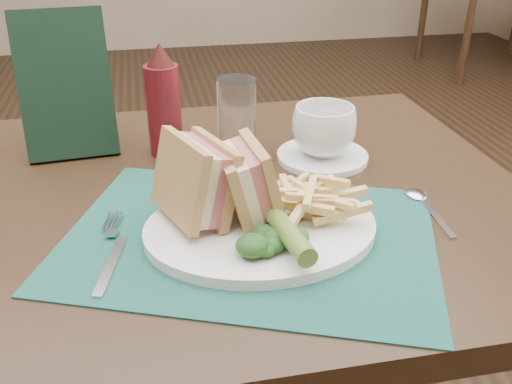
# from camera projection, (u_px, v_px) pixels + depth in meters

# --- Properties ---
(floor) EXTENTS (7.00, 7.00, 0.00)m
(floor) POSITION_uv_depth(u_px,v_px,m) (206.00, 342.00, 1.63)
(floor) COLOR black
(floor) RESTS_ON ground
(wall_back) EXTENTS (6.00, 0.00, 6.00)m
(wall_back) POSITION_uv_depth(u_px,v_px,m) (155.00, 48.00, 4.66)
(wall_back) COLOR tan
(wall_back) RESTS_ON ground
(table_main) EXTENTS (0.90, 0.75, 0.75)m
(table_main) POSITION_uv_depth(u_px,v_px,m) (230.00, 375.00, 1.02)
(table_main) COLOR black
(table_main) RESTS_ON ground
(table_bg_right) EXTENTS (0.90, 0.75, 0.75)m
(table_bg_right) POSITION_uv_depth(u_px,v_px,m) (496.00, 15.00, 3.97)
(table_bg_right) COLOR black
(table_bg_right) RESTS_ON ground
(placemat) EXTENTS (0.56, 0.48, 0.00)m
(placemat) POSITION_uv_depth(u_px,v_px,m) (249.00, 237.00, 0.73)
(placemat) COLOR #174A41
(placemat) RESTS_ON table_main
(plate) EXTENTS (0.30, 0.24, 0.01)m
(plate) POSITION_uv_depth(u_px,v_px,m) (261.00, 228.00, 0.73)
(plate) COLOR white
(plate) RESTS_ON placemat
(sandwich_half_a) EXTENTS (0.12, 0.13, 0.11)m
(sandwich_half_a) POSITION_uv_depth(u_px,v_px,m) (180.00, 183.00, 0.71)
(sandwich_half_a) COLOR tan
(sandwich_half_a) RESTS_ON plate
(sandwich_half_b) EXTENTS (0.09, 0.11, 0.10)m
(sandwich_half_b) POSITION_uv_depth(u_px,v_px,m) (231.00, 182.00, 0.72)
(sandwich_half_b) COLOR tan
(sandwich_half_b) RESTS_ON plate
(kale_garnish) EXTENTS (0.11, 0.08, 0.03)m
(kale_garnish) POSITION_uv_depth(u_px,v_px,m) (274.00, 238.00, 0.68)
(kale_garnish) COLOR #183D16
(kale_garnish) RESTS_ON plate
(pickle_spear) EXTENTS (0.04, 0.12, 0.03)m
(pickle_spear) POSITION_uv_depth(u_px,v_px,m) (288.00, 233.00, 0.67)
(pickle_spear) COLOR #576F2A
(pickle_spear) RESTS_ON plate
(fries_pile) EXTENTS (0.18, 0.20, 0.05)m
(fries_pile) POSITION_uv_depth(u_px,v_px,m) (314.00, 194.00, 0.75)
(fries_pile) COLOR #E1BC70
(fries_pile) RESTS_ON plate
(fork) EXTENTS (0.07, 0.17, 0.01)m
(fork) POSITION_uv_depth(u_px,v_px,m) (111.00, 249.00, 0.70)
(fork) COLOR silver
(fork) RESTS_ON placemat
(spoon) EXTENTS (0.04, 0.15, 0.01)m
(spoon) POSITION_uv_depth(u_px,v_px,m) (429.00, 208.00, 0.79)
(spoon) COLOR silver
(spoon) RESTS_ON table_main
(saucer) EXTENTS (0.16, 0.16, 0.01)m
(saucer) POSITION_uv_depth(u_px,v_px,m) (322.00, 156.00, 0.94)
(saucer) COLOR white
(saucer) RESTS_ON table_main
(coffee_cup) EXTENTS (0.14, 0.14, 0.08)m
(coffee_cup) POSITION_uv_depth(u_px,v_px,m) (324.00, 130.00, 0.92)
(coffee_cup) COLOR white
(coffee_cup) RESTS_ON saucer
(drinking_glass) EXTENTS (0.08, 0.08, 0.13)m
(drinking_glass) POSITION_uv_depth(u_px,v_px,m) (237.00, 118.00, 0.93)
(drinking_glass) COLOR white
(drinking_glass) RESTS_ON table_main
(ketchup_bottle) EXTENTS (0.06, 0.06, 0.19)m
(ketchup_bottle) POSITION_uv_depth(u_px,v_px,m) (163.00, 100.00, 0.93)
(ketchup_bottle) COLOR #570F16
(ketchup_bottle) RESTS_ON table_main
(check_presenter) EXTENTS (0.15, 0.10, 0.23)m
(check_presenter) POSITION_uv_depth(u_px,v_px,m) (65.00, 85.00, 0.92)
(check_presenter) COLOR black
(check_presenter) RESTS_ON table_main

